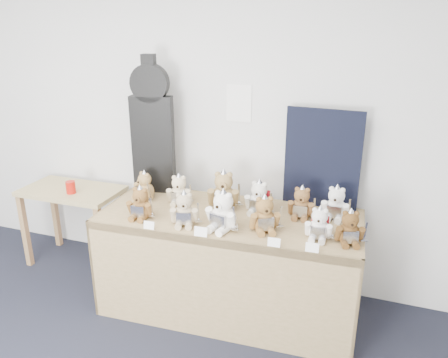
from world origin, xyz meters
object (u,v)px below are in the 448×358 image
(display_table, at_px, (226,240))
(teddy_back_centre_left, at_px, (224,192))
(teddy_back_left, at_px, (179,191))
(teddy_front_far_right, at_px, (319,225))
(teddy_front_end, at_px, (350,229))
(teddy_back_end, at_px, (336,204))
(teddy_back_far_left, at_px, (144,187))
(guitar_case, at_px, (152,127))
(teddy_back_centre_right, at_px, (259,199))
(teddy_front_right, at_px, (264,215))
(teddy_front_left, at_px, (184,210))
(teddy_front_centre, at_px, (223,212))
(side_table, at_px, (73,202))
(teddy_front_far_left, at_px, (141,204))
(red_cup, at_px, (71,187))
(teddy_back_right, at_px, (301,204))

(display_table, xyz_separation_m, teddy_back_centre_left, (-0.09, 0.20, 0.31))
(teddy_back_left, bearing_deg, teddy_front_far_right, -26.33)
(teddy_front_end, relative_size, teddy_back_centre_left, 0.77)
(teddy_back_end, distance_m, teddy_back_far_left, 1.52)
(display_table, distance_m, teddy_front_end, 0.92)
(guitar_case, xyz_separation_m, teddy_front_far_right, (1.45, -0.42, -0.46))
(display_table, xyz_separation_m, teddy_front_far_right, (0.68, -0.07, 0.27))
(teddy_back_centre_right, bearing_deg, teddy_front_end, -20.44)
(teddy_front_right, xyz_separation_m, teddy_back_centre_left, (-0.40, 0.28, 0.02))
(teddy_front_left, bearing_deg, display_table, 17.58)
(teddy_front_centre, relative_size, teddy_back_left, 1.20)
(teddy_back_left, height_order, teddy_back_far_left, teddy_back_left)
(teddy_front_centre, bearing_deg, side_table, 178.50)
(display_table, distance_m, teddy_front_right, 0.43)
(teddy_front_far_left, distance_m, teddy_front_left, 0.35)
(guitar_case, distance_m, red_cup, 0.96)
(teddy_back_centre_right, bearing_deg, side_table, 179.28)
(display_table, relative_size, teddy_back_centre_right, 7.01)
(guitar_case, relative_size, red_cup, 10.31)
(guitar_case, distance_m, teddy_back_far_left, 0.49)
(guitar_case, xyz_separation_m, teddy_back_right, (1.28, -0.12, -0.45))
(teddy_back_far_left, bearing_deg, teddy_front_far_left, -41.20)
(teddy_front_far_left, xyz_separation_m, teddy_front_end, (1.48, 0.11, -0.00))
(teddy_front_left, relative_size, teddy_back_right, 1.03)
(teddy_front_right, bearing_deg, teddy_back_left, 136.07)
(red_cup, height_order, teddy_front_far_right, teddy_front_far_right)
(teddy_front_end, distance_m, teddy_back_end, 0.38)
(teddy_back_right, xyz_separation_m, teddy_back_far_left, (-1.27, -0.07, -0.00))
(teddy_back_far_left, bearing_deg, guitar_case, 114.59)
(teddy_back_centre_right, relative_size, teddy_back_far_left, 1.10)
(guitar_case, distance_m, teddy_front_left, 0.86)
(side_table, bearing_deg, teddy_back_right, -1.83)
(teddy_front_end, bearing_deg, teddy_back_end, 94.72)
(teddy_back_left, distance_m, teddy_back_centre_right, 0.64)
(teddy_front_centre, bearing_deg, teddy_front_far_right, 20.76)
(teddy_front_right, distance_m, teddy_back_left, 0.80)
(teddy_back_centre_right, distance_m, teddy_back_far_left, 0.95)
(red_cup, bearing_deg, teddy_back_centre_left, 0.63)
(teddy_front_far_left, distance_m, teddy_back_centre_left, 0.64)
(side_table, relative_size, teddy_front_far_left, 3.34)
(display_table, distance_m, teddy_front_centre, 0.34)
(display_table, bearing_deg, teddy_front_right, -17.89)
(teddy_front_left, distance_m, teddy_back_left, 0.39)
(guitar_case, height_order, teddy_front_left, guitar_case)
(teddy_front_end, bearing_deg, teddy_back_centre_left, 149.65)
(teddy_front_far_left, height_order, teddy_front_end, teddy_front_far_left)
(teddy_front_end, bearing_deg, teddy_front_left, 170.59)
(side_table, height_order, teddy_back_centre_left, teddy_back_centre_left)
(teddy_back_centre_right, bearing_deg, guitar_case, 172.72)
(red_cup, relative_size, teddy_front_right, 0.38)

